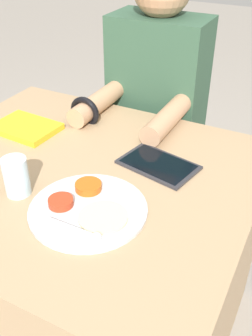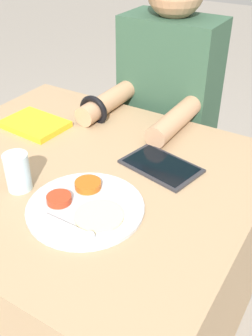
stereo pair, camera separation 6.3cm
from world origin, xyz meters
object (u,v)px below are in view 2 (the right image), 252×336
(thali_tray, at_px, (85,206))
(drinking_glass, at_px, (18,172))
(tablet_device, at_px, (161,166))
(red_notebook, at_px, (35,125))
(person_diner, at_px, (166,130))

(thali_tray, relative_size, drinking_glass, 2.83)
(tablet_device, xyz_separation_m, drinking_glass, (-0.27, -0.28, 0.05))
(tablet_device, bearing_deg, red_notebook, -179.49)
(red_notebook, relative_size, person_diner, 0.18)
(red_notebook, xyz_separation_m, person_diner, (0.27, 0.46, -0.15))
(thali_tray, bearing_deg, drinking_glass, -174.15)
(thali_tray, height_order, person_diner, person_diner)
(red_notebook, xyz_separation_m, tablet_device, (0.47, 0.00, -0.00))
(red_notebook, distance_m, drinking_glass, 0.35)
(drinking_glass, bearing_deg, person_diner, 84.53)
(tablet_device, height_order, drinking_glass, drinking_glass)
(tablet_device, xyz_separation_m, person_diner, (-0.20, 0.45, -0.15))
(thali_tray, bearing_deg, red_notebook, 147.22)
(thali_tray, distance_m, red_notebook, 0.48)
(thali_tray, distance_m, drinking_glass, 0.20)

